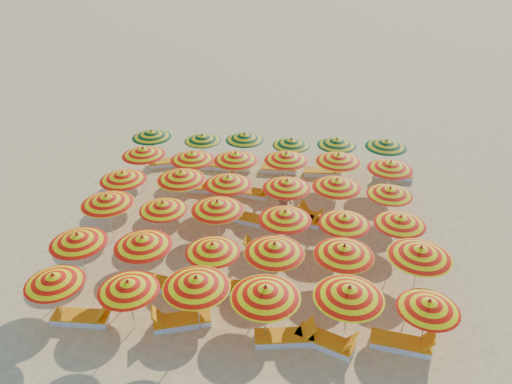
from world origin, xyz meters
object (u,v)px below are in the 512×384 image
umbrella_16 (345,220)px  lounger_18 (393,174)px  umbrella_3 (266,292)px  umbrella_23 (390,191)px  umbrella_18 (123,176)px  umbrella_22 (337,183)px  lounger_11 (209,188)px  umbrella_0 (54,279)px  umbrella_33 (291,142)px  umbrella_34 (337,142)px  umbrella_8 (213,248)px  umbrella_32 (245,137)px  lounger_1 (181,321)px  umbrella_10 (344,250)px  umbrella_28 (338,158)px  umbrella_4 (349,292)px  lounger_6 (229,287)px  umbrella_5 (429,305)px  lounger_5 (164,285)px  beachgoer_a (232,187)px  umbrella_14 (217,205)px  lounger_8 (241,217)px  umbrella_1 (128,286)px  umbrella_26 (236,156)px  beachgoer_b (285,203)px  lounger_16 (280,169)px  umbrella_17 (400,220)px  umbrella_7 (143,241)px  lounger_13 (166,162)px  lounger_14 (217,165)px  umbrella_27 (286,156)px  umbrella_31 (202,138)px  lounger_15 (234,166)px  lounger_9 (301,219)px  umbrella_19 (181,175)px  umbrella_21 (287,184)px  lounger_2 (286,337)px  umbrella_29 (390,165)px  lounger_4 (402,343)px  umbrella_15 (285,215)px  umbrella_20 (228,180)px  lounger_17 (324,172)px  umbrella_2 (196,282)px  umbrella_13 (163,206)px

umbrella_16 → lounger_18: bearing=67.2°
umbrella_3 → umbrella_23: umbrella_3 is taller
umbrella_18 → umbrella_22: umbrella_22 is taller
lounger_11 → umbrella_0: bearing=-111.6°
umbrella_16 → umbrella_33: (-2.05, 6.29, -0.06)m
umbrella_34 → lounger_18: umbrella_34 is taller
umbrella_8 → umbrella_32: umbrella_32 is taller
umbrella_3 → lounger_1: size_ratio=1.31×
umbrella_10 → umbrella_23: umbrella_10 is taller
umbrella_28 → umbrella_16: bearing=-89.7°
umbrella_4 → lounger_6: (-3.63, 1.78, -1.69)m
umbrella_5 → umbrella_3: bearing=-177.8°
umbrella_33 → lounger_5: bearing=-114.3°
beachgoer_a → lounger_18: bearing=41.8°
umbrella_14 → lounger_8: bearing=72.0°
umbrella_1 → umbrella_26: size_ratio=0.91×
umbrella_10 → beachgoer_b: umbrella_10 is taller
umbrella_10 → lounger_16: umbrella_10 is taller
umbrella_4 → umbrella_8: bearing=155.3°
umbrella_17 → umbrella_28: (-1.92, 4.33, 0.15)m
umbrella_7 → lounger_13: umbrella_7 is taller
umbrella_1 → umbrella_8: size_ratio=0.87×
umbrella_1 → umbrella_17: 9.19m
lounger_14 → umbrella_27: bearing=-35.4°
umbrella_5 → umbrella_31: bearing=128.6°
umbrella_10 → lounger_13: umbrella_10 is taller
lounger_18 → umbrella_32: bearing=4.7°
umbrella_16 → lounger_15: 8.14m
lounger_13 → lounger_9: bearing=127.0°
umbrella_7 → umbrella_32: (2.24, 8.58, -0.09)m
umbrella_19 → beachgoer_a: (1.84, 1.18, -1.09)m
umbrella_26 → lounger_18: 7.49m
umbrella_4 → lounger_8: (-3.77, 6.00, -1.69)m
umbrella_5 → lounger_6: (-5.78, 1.81, -1.46)m
lounger_1 → umbrella_21: bearing=-133.5°
umbrella_1 → lounger_2: umbrella_1 is taller
umbrella_16 → umbrella_22: (-0.17, 2.36, 0.10)m
umbrella_4 → lounger_2: bearing=-173.5°
umbrella_21 → umbrella_29: same height
lounger_4 → lounger_11: (-7.13, 8.27, 0.00)m
umbrella_15 → lounger_18: 8.08m
umbrella_27 → lounger_13: umbrella_27 is taller
lounger_15 → umbrella_18: bearing=-133.1°
umbrella_31 → lounger_1: bearing=-83.1°
lounger_13 → umbrella_20: bearing=111.3°
umbrella_10 → umbrella_22: umbrella_22 is taller
umbrella_5 → beachgoer_b: 7.56m
lounger_17 → umbrella_3: bearing=-104.3°
umbrella_2 → umbrella_13: umbrella_2 is taller
umbrella_17 → lounger_17: bearing=111.3°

